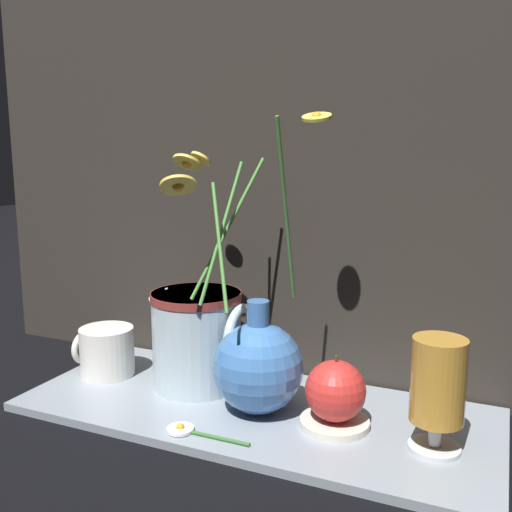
{
  "coord_description": "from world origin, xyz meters",
  "views": [
    {
      "loc": [
        0.31,
        -0.7,
        0.37
      ],
      "look_at": [
        0.0,
        0.0,
        0.23
      ],
      "focal_mm": 40.0,
      "sensor_mm": 36.0,
      "label": 1
    }
  ],
  "objects_px": {
    "tea_glass": "(438,385)",
    "orange_fruit": "(335,391)",
    "yellow_mug": "(106,351)",
    "ceramic_pitcher": "(198,335)",
    "vase_with_flowers": "(257,362)"
  },
  "relations": [
    {
      "from": "tea_glass",
      "to": "orange_fruit",
      "type": "xyz_separation_m",
      "value": [
        -0.13,
        0.01,
        -0.03
      ]
    },
    {
      "from": "ceramic_pitcher",
      "to": "tea_glass",
      "type": "xyz_separation_m",
      "value": [
        0.36,
        -0.06,
        0.0
      ]
    },
    {
      "from": "vase_with_flowers",
      "to": "tea_glass",
      "type": "height_order",
      "value": "vase_with_flowers"
    },
    {
      "from": "ceramic_pitcher",
      "to": "vase_with_flowers",
      "type": "bearing_deg",
      "value": -20.76
    },
    {
      "from": "yellow_mug",
      "to": "orange_fruit",
      "type": "distance_m",
      "value": 0.4
    },
    {
      "from": "vase_with_flowers",
      "to": "yellow_mug",
      "type": "bearing_deg",
      "value": 175.47
    },
    {
      "from": "yellow_mug",
      "to": "orange_fruit",
      "type": "xyz_separation_m",
      "value": [
        0.39,
        -0.03,
        0.01
      ]
    },
    {
      "from": "ceramic_pitcher",
      "to": "yellow_mug",
      "type": "bearing_deg",
      "value": -171.81
    },
    {
      "from": "vase_with_flowers",
      "to": "orange_fruit",
      "type": "xyz_separation_m",
      "value": [
        0.11,
        -0.0,
        -0.02
      ]
    },
    {
      "from": "yellow_mug",
      "to": "ceramic_pitcher",
      "type": "bearing_deg",
      "value": 8.19
    },
    {
      "from": "vase_with_flowers",
      "to": "ceramic_pitcher",
      "type": "relative_size",
      "value": 2.49
    },
    {
      "from": "tea_glass",
      "to": "orange_fruit",
      "type": "relative_size",
      "value": 1.6
    },
    {
      "from": "orange_fruit",
      "to": "yellow_mug",
      "type": "bearing_deg",
      "value": 176.36
    },
    {
      "from": "ceramic_pitcher",
      "to": "tea_glass",
      "type": "relative_size",
      "value": 1.16
    },
    {
      "from": "ceramic_pitcher",
      "to": "tea_glass",
      "type": "distance_m",
      "value": 0.37
    }
  ]
}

